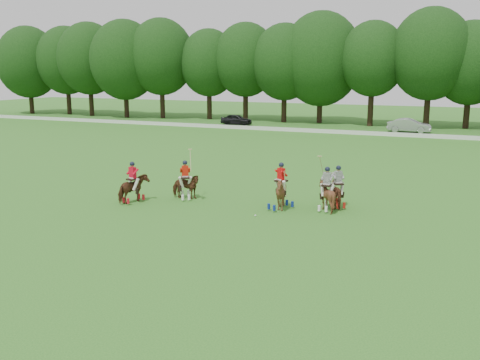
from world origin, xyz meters
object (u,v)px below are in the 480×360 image
at_px(car_mid, 409,126).
at_px(polo_red_b, 185,186).
at_px(polo_stripe_a, 338,193).
at_px(polo_ball, 255,216).
at_px(polo_red_c, 281,193).
at_px(polo_stripe_b, 327,195).
at_px(polo_red_a, 133,188).
at_px(car_left, 236,120).

relative_size(car_mid, polo_red_b, 1.78).
relative_size(polo_stripe_a, polo_ball, 24.02).
distance_m(polo_red_c, polo_stripe_b, 2.26).
distance_m(polo_red_b, polo_stripe_a, 8.11).
height_order(car_mid, polo_red_c, polo_red_c).
xyz_separation_m(car_mid, polo_red_a, (-9.50, -39.76, 0.00)).
distance_m(polo_red_a, polo_stripe_b, 10.05).
xyz_separation_m(car_left, car_mid, (21.28, 0.00, 0.10)).
height_order(polo_stripe_a, polo_ball, polo_stripe_a).
relative_size(polo_red_a, polo_ball, 24.35).
xyz_separation_m(polo_red_b, polo_stripe_a, (7.95, 1.56, 0.03)).
bearing_deg(polo_red_c, polo_stripe_a, 32.29).
relative_size(polo_red_b, polo_stripe_b, 0.97).
distance_m(car_left, polo_red_b, 40.45).
bearing_deg(polo_red_c, polo_stripe_b, 19.03).
bearing_deg(polo_stripe_b, car_left, 120.02).
bearing_deg(polo_red_a, polo_red_c, 13.13).
height_order(polo_red_a, polo_red_c, polo_red_c).
xyz_separation_m(polo_red_b, polo_red_c, (5.46, -0.01, 0.13)).
bearing_deg(car_mid, polo_red_b, 169.29).
bearing_deg(polo_stripe_b, car_mid, 90.37).
relative_size(car_mid, polo_red_c, 1.98).
relative_size(polo_red_c, polo_stripe_b, 0.87).
xyz_separation_m(polo_red_a, polo_red_b, (2.14, 1.79, -0.04)).
height_order(polo_red_c, polo_stripe_a, polo_red_c).
distance_m(car_mid, polo_red_c, 38.03).
bearing_deg(polo_ball, car_mid, 86.29).
height_order(car_left, polo_red_a, polo_red_a).
bearing_deg(polo_ball, polo_red_c, 68.54).
distance_m(polo_red_b, polo_red_c, 5.46).
bearing_deg(polo_stripe_a, car_mid, 90.94).
bearing_deg(polo_red_a, car_mid, 76.57).
xyz_separation_m(polo_stripe_a, polo_ball, (-3.17, -3.29, -0.72)).
height_order(car_left, polo_red_c, polo_red_c).
bearing_deg(polo_stripe_a, polo_red_a, -161.64).
height_order(car_left, polo_ball, car_left).
distance_m(car_mid, polo_ball, 39.79).
bearing_deg(polo_stripe_b, polo_red_b, -174.56).
xyz_separation_m(polo_red_c, polo_stripe_b, (2.14, 0.74, -0.09)).
xyz_separation_m(car_mid, polo_ball, (-2.57, -39.70, -0.73)).
relative_size(car_left, car_mid, 0.84).
bearing_deg(polo_red_b, polo_red_a, -140.11).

